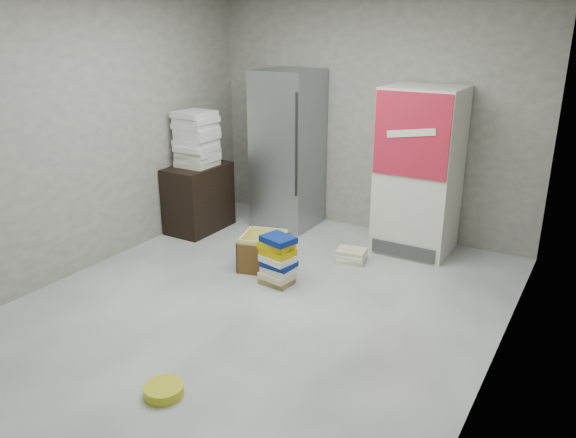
# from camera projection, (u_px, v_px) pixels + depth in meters

# --- Properties ---
(ground) EXTENTS (5.00, 5.00, 0.00)m
(ground) POSITION_uv_depth(u_px,v_px,m) (252.00, 311.00, 4.98)
(ground) COLOR silver
(ground) RESTS_ON ground
(room_shell) EXTENTS (4.04, 5.04, 2.82)m
(room_shell) POSITION_uv_depth(u_px,v_px,m) (247.00, 107.00, 4.38)
(room_shell) COLOR #A39E93
(room_shell) RESTS_ON ground
(steel_fridge) EXTENTS (0.70, 0.72, 1.90)m
(steel_fridge) POSITION_uv_depth(u_px,v_px,m) (288.00, 150.00, 6.83)
(steel_fridge) COLOR #95989C
(steel_fridge) RESTS_ON ground
(coke_cooler) EXTENTS (0.80, 0.73, 1.80)m
(coke_cooler) POSITION_uv_depth(u_px,v_px,m) (419.00, 171.00, 6.04)
(coke_cooler) COLOR silver
(coke_cooler) RESTS_ON ground
(wood_shelf) EXTENTS (0.50, 0.80, 0.80)m
(wood_shelf) POSITION_uv_depth(u_px,v_px,m) (199.00, 198.00, 6.82)
(wood_shelf) COLOR black
(wood_shelf) RESTS_ON ground
(supply_box_stack) EXTENTS (0.44, 0.44, 0.65)m
(supply_box_stack) POSITION_uv_depth(u_px,v_px,m) (196.00, 139.00, 6.57)
(supply_box_stack) COLOR white
(supply_box_stack) RESTS_ON wood_shelf
(phonebook_stack_main) EXTENTS (0.36, 0.31, 0.50)m
(phonebook_stack_main) POSITION_uv_depth(u_px,v_px,m) (278.00, 260.00, 5.42)
(phonebook_stack_main) COLOR olive
(phonebook_stack_main) RESTS_ON ground
(phonebook_stack_side) EXTENTS (0.35, 0.30, 0.13)m
(phonebook_stack_side) POSITION_uv_depth(u_px,v_px,m) (351.00, 256.00, 5.98)
(phonebook_stack_side) COLOR beige
(phonebook_stack_side) RESTS_ON ground
(cardboard_box) EXTENTS (0.56, 0.56, 0.37)m
(cardboard_box) POSITION_uv_depth(u_px,v_px,m) (264.00, 254.00, 5.82)
(cardboard_box) COLOR yellow
(cardboard_box) RESTS_ON ground
(bucket_lid) EXTENTS (0.29, 0.29, 0.07)m
(bucket_lid) POSITION_uv_depth(u_px,v_px,m) (164.00, 390.00, 3.85)
(bucket_lid) COLOR gold
(bucket_lid) RESTS_ON ground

